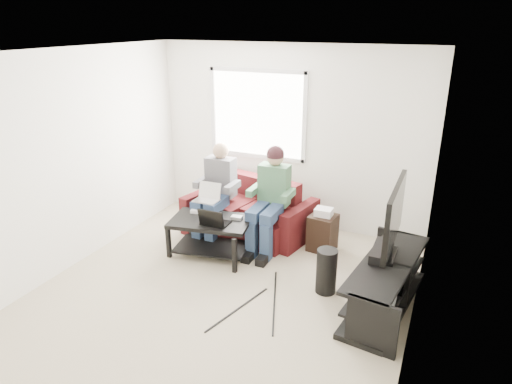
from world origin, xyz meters
TOP-DOWN VIEW (x-y plane):
  - floor at (0.00, 0.00)m, footprint 4.50×4.50m
  - ceiling at (0.00, 0.00)m, footprint 4.50×4.50m
  - wall_back at (0.00, 2.25)m, footprint 4.50×0.00m
  - wall_front at (0.00, -2.25)m, footprint 4.50×0.00m
  - wall_left at (-2.00, 0.00)m, footprint 0.00×4.50m
  - wall_right at (2.00, 0.00)m, footprint 0.00×4.50m
  - window at (-0.50, 2.23)m, footprint 1.48×0.04m
  - sofa at (-0.34, 1.65)m, footprint 1.82×1.05m
  - person_left at (-0.74, 1.37)m, footprint 0.40×0.71m
  - person_right at (0.06, 1.39)m, footprint 0.40×0.71m
  - laptop_silver at (-0.74, 1.12)m, footprint 0.38×0.33m
  - coffee_table at (-0.54, 0.85)m, footprint 1.10×0.78m
  - laptop_black at (-0.42, 0.77)m, footprint 0.38×0.30m
  - controller_a at (-0.82, 0.97)m, footprint 0.16×0.12m
  - controller_b at (-0.64, 1.03)m, footprint 0.15×0.10m
  - controller_c at (-0.24, 1.00)m, footprint 0.15×0.10m
  - tv_stand at (1.70, 0.60)m, footprint 0.70×1.67m
  - tv at (1.70, 0.70)m, footprint 0.12×1.10m
  - soundbar at (1.58, 0.70)m, footprint 0.12×0.50m
  - drink_cup at (1.65, 1.23)m, footprint 0.08×0.08m
  - console_white at (1.70, 0.20)m, footprint 0.30×0.22m
  - console_grey at (1.70, 0.90)m, footprint 0.34×0.26m
  - console_black at (1.70, 0.55)m, footprint 0.38×0.30m
  - subwoofer at (1.05, 0.61)m, footprint 0.23×0.23m
  - keyboard_floor at (1.51, 0.52)m, footprint 0.20×0.49m
  - end_table at (0.73, 1.58)m, footprint 0.33×0.33m

SIDE VIEW (x-z plane):
  - floor at x=0.00m, z-range 0.00..0.00m
  - keyboard_floor at x=1.51m, z-range 0.00..0.03m
  - tv_stand at x=1.70m, z-range -0.03..0.51m
  - subwoofer at x=1.05m, z-range 0.00..0.52m
  - end_table at x=0.73m, z-range -0.03..0.56m
  - sofa at x=-0.34m, z-range -0.09..0.69m
  - console_white at x=1.70m, z-range 0.28..0.34m
  - console_black at x=1.70m, z-range 0.28..0.35m
  - console_grey at x=1.70m, z-range 0.28..0.36m
  - coffee_table at x=-0.54m, z-range 0.12..0.62m
  - controller_a at x=-0.82m, z-range 0.50..0.54m
  - controller_b at x=-0.64m, z-range 0.50..0.54m
  - controller_c at x=-0.24m, z-range 0.50..0.54m
  - soundbar at x=1.58m, z-range 0.54..0.64m
  - drink_cup at x=1.65m, z-range 0.54..0.66m
  - laptop_black at x=-0.42m, z-range 0.50..0.74m
  - laptop_silver at x=-0.74m, z-range 0.57..0.81m
  - person_left at x=-0.74m, z-range 0.06..1.37m
  - person_right at x=0.06m, z-range 0.10..1.46m
  - tv at x=1.70m, z-range 0.59..1.40m
  - wall_back at x=0.00m, z-range -0.95..3.55m
  - wall_front at x=0.00m, z-range -0.95..3.55m
  - wall_left at x=-2.00m, z-range -0.95..3.55m
  - wall_right at x=2.00m, z-range -0.95..3.55m
  - window at x=-0.50m, z-range 0.96..2.24m
  - ceiling at x=0.00m, z-range 2.60..2.60m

